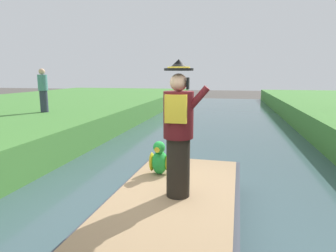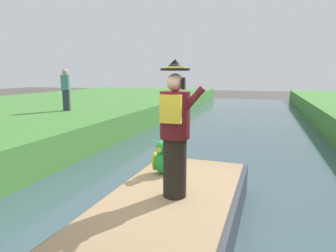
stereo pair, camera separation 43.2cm
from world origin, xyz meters
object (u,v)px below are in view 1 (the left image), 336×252
(boat, at_px, (172,220))
(person_pirate, at_px, (179,130))
(person_bystander, at_px, (43,90))
(parrot_plush, at_px, (160,160))

(boat, bearing_deg, person_pirate, 63.66)
(person_pirate, height_order, person_bystander, person_bystander)
(parrot_plush, xyz_separation_m, person_bystander, (-5.66, 4.98, 0.83))
(person_bystander, bearing_deg, parrot_plush, -41.33)
(person_pirate, relative_size, parrot_plush, 3.25)
(boat, bearing_deg, parrot_plush, 112.95)
(person_pirate, bearing_deg, parrot_plush, 118.38)
(boat, xyz_separation_m, person_bystander, (-6.06, 5.93, 1.39))
(person_pirate, distance_m, parrot_plush, 1.16)
(boat, relative_size, parrot_plush, 7.44)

